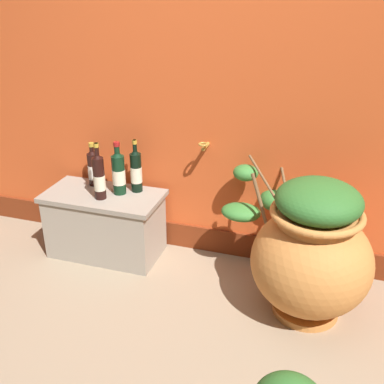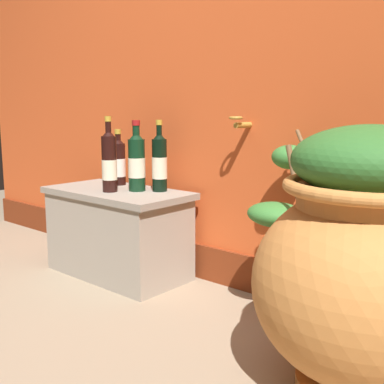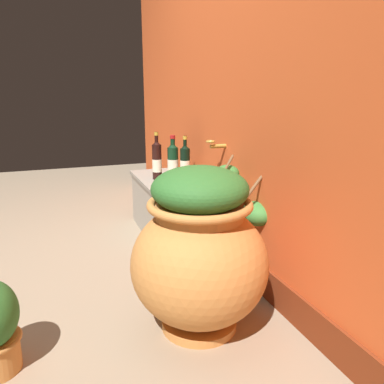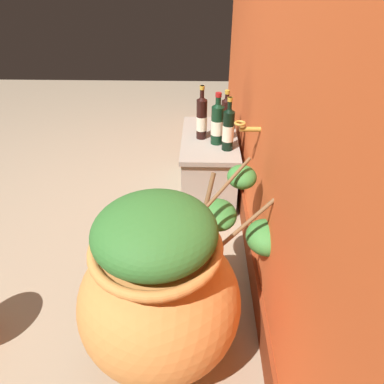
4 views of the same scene
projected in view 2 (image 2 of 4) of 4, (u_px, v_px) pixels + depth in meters
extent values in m
cube|color=maroon|center=(264.00, 278.00, 2.04)|extent=(4.40, 0.02, 0.16)
cylinder|color=#B28433|center=(243.00, 125.00, 1.95)|extent=(0.02, 0.10, 0.02)
torus|color=#B28433|center=(236.00, 118.00, 1.91)|extent=(0.06, 0.06, 0.01)
cylinder|color=#CC7F3D|center=(357.00, 384.00, 1.36)|extent=(0.35, 0.35, 0.04)
ellipsoid|color=#CC7F3D|center=(363.00, 286.00, 1.31)|extent=(0.61, 0.61, 0.55)
cylinder|color=#CC7F3D|center=(368.00, 202.00, 1.27)|extent=(0.38, 0.38, 0.08)
torus|color=#CC7F3D|center=(369.00, 187.00, 1.26)|extent=(0.45, 0.45, 0.04)
cylinder|color=brown|center=(297.00, 191.00, 1.59)|extent=(0.14, 0.09, 0.31)
ellipsoid|color=#387A33|center=(276.00, 215.00, 1.73)|extent=(0.22, 0.17, 0.09)
cylinder|color=brown|center=(349.00, 189.00, 1.62)|extent=(0.13, 0.27, 0.22)
ellipsoid|color=#387A33|center=(343.00, 210.00, 1.77)|extent=(0.19, 0.17, 0.13)
cylinder|color=brown|center=(309.00, 160.00, 1.61)|extent=(0.24, 0.25, 0.20)
ellipsoid|color=#387A33|center=(290.00, 157.00, 1.77)|extent=(0.14, 0.13, 0.09)
ellipsoid|color=#2D6628|center=(371.00, 161.00, 1.25)|extent=(0.42, 0.42, 0.19)
cube|color=#9E9384|center=(118.00, 232.00, 2.30)|extent=(0.68, 0.35, 0.42)
cube|color=gray|center=(117.00, 193.00, 2.27)|extent=(0.72, 0.37, 0.03)
cylinder|color=black|center=(160.00, 165.00, 2.20)|extent=(0.07, 0.07, 0.24)
cone|color=black|center=(159.00, 136.00, 2.18)|extent=(0.07, 0.07, 0.04)
cylinder|color=black|center=(159.00, 129.00, 2.18)|extent=(0.03, 0.03, 0.09)
cylinder|color=#B7932D|center=(159.00, 122.00, 2.17)|extent=(0.03, 0.03, 0.02)
cylinder|color=beige|center=(160.00, 168.00, 2.21)|extent=(0.07, 0.07, 0.10)
cylinder|color=black|center=(137.00, 165.00, 2.21)|extent=(0.08, 0.08, 0.24)
cone|color=black|center=(136.00, 136.00, 2.19)|extent=(0.08, 0.08, 0.04)
cylinder|color=black|center=(136.00, 130.00, 2.19)|extent=(0.03, 0.03, 0.09)
cylinder|color=maroon|center=(136.00, 123.00, 2.18)|extent=(0.04, 0.04, 0.02)
cylinder|color=beige|center=(137.00, 168.00, 2.22)|extent=(0.08, 0.08, 0.09)
cylinder|color=black|center=(119.00, 164.00, 2.40)|extent=(0.07, 0.07, 0.21)
cone|color=black|center=(118.00, 141.00, 2.38)|extent=(0.07, 0.07, 0.04)
cylinder|color=black|center=(118.00, 136.00, 2.38)|extent=(0.03, 0.03, 0.07)
cylinder|color=#B7932D|center=(118.00, 132.00, 2.37)|extent=(0.03, 0.03, 0.02)
cylinder|color=white|center=(119.00, 167.00, 2.40)|extent=(0.07, 0.07, 0.09)
cylinder|color=black|center=(109.00, 164.00, 2.19)|extent=(0.07, 0.07, 0.26)
cone|color=black|center=(108.00, 133.00, 2.17)|extent=(0.07, 0.07, 0.04)
cylinder|color=black|center=(108.00, 126.00, 2.16)|extent=(0.03, 0.03, 0.09)
cylinder|color=#B7932D|center=(108.00, 119.00, 2.15)|extent=(0.03, 0.03, 0.02)
cylinder|color=beige|center=(109.00, 170.00, 2.19)|extent=(0.07, 0.07, 0.09)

